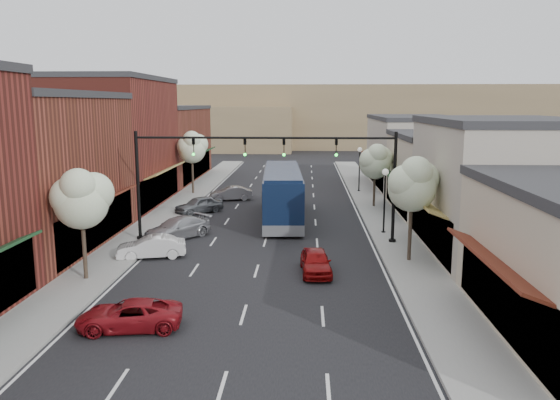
# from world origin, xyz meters

# --- Properties ---
(ground) EXTENTS (160.00, 160.00, 0.00)m
(ground) POSITION_xyz_m (0.00, 0.00, 0.00)
(ground) COLOR black
(ground) RESTS_ON ground
(sidewalk_left) EXTENTS (2.80, 73.00, 0.15)m
(sidewalk_left) POSITION_xyz_m (-8.40, 18.50, 0.07)
(sidewalk_left) COLOR gray
(sidewalk_left) RESTS_ON ground
(sidewalk_right) EXTENTS (2.80, 73.00, 0.15)m
(sidewalk_right) POSITION_xyz_m (8.40, 18.50, 0.07)
(sidewalk_right) COLOR gray
(sidewalk_right) RESTS_ON ground
(curb_left) EXTENTS (0.25, 73.00, 0.17)m
(curb_left) POSITION_xyz_m (-7.00, 18.50, 0.07)
(curb_left) COLOR gray
(curb_left) RESTS_ON ground
(curb_right) EXTENTS (0.25, 73.00, 0.17)m
(curb_right) POSITION_xyz_m (7.00, 18.50, 0.07)
(curb_right) COLOR gray
(curb_right) RESTS_ON ground
(bldg_left_midnear) EXTENTS (10.14, 14.10, 9.40)m
(bldg_left_midnear) POSITION_xyz_m (-14.23, 6.00, 4.66)
(bldg_left_midnear) COLOR brown
(bldg_left_midnear) RESTS_ON ground
(bldg_left_midfar) EXTENTS (10.14, 14.10, 10.90)m
(bldg_left_midfar) POSITION_xyz_m (-14.24, 20.00, 5.40)
(bldg_left_midfar) COLOR maroon
(bldg_left_midfar) RESTS_ON ground
(bldg_left_far) EXTENTS (10.14, 18.10, 8.40)m
(bldg_left_far) POSITION_xyz_m (-14.22, 36.00, 4.16)
(bldg_left_far) COLOR brown
(bldg_left_far) RESTS_ON ground
(bldg_right_midnear) EXTENTS (9.14, 12.10, 7.90)m
(bldg_right_midnear) POSITION_xyz_m (13.72, 6.00, 3.91)
(bldg_right_midnear) COLOR #A59B8D
(bldg_right_midnear) RESTS_ON ground
(bldg_right_midfar) EXTENTS (9.14, 12.10, 6.40)m
(bldg_right_midfar) POSITION_xyz_m (13.70, 18.00, 3.17)
(bldg_right_midfar) COLOR #BAA994
(bldg_right_midfar) RESTS_ON ground
(bldg_right_far) EXTENTS (9.14, 16.10, 7.40)m
(bldg_right_far) POSITION_xyz_m (13.71, 32.00, 3.66)
(bldg_right_far) COLOR #A59B8D
(bldg_right_far) RESTS_ON ground
(hill_far) EXTENTS (120.00, 30.00, 12.00)m
(hill_far) POSITION_xyz_m (0.00, 90.00, 6.00)
(hill_far) COLOR #7A6647
(hill_far) RESTS_ON ground
(hill_near) EXTENTS (50.00, 20.00, 8.00)m
(hill_near) POSITION_xyz_m (-25.00, 78.00, 4.00)
(hill_near) COLOR #7A6647
(hill_near) RESTS_ON ground
(signal_mast_right) EXTENTS (8.22, 0.46, 7.00)m
(signal_mast_right) POSITION_xyz_m (5.62, 8.00, 4.62)
(signal_mast_right) COLOR black
(signal_mast_right) RESTS_ON ground
(signal_mast_left) EXTENTS (8.22, 0.46, 7.00)m
(signal_mast_left) POSITION_xyz_m (-5.62, 8.00, 4.62)
(signal_mast_left) COLOR black
(signal_mast_left) RESTS_ON ground
(tree_right_near) EXTENTS (2.85, 2.65, 5.95)m
(tree_right_near) POSITION_xyz_m (8.35, 3.94, 4.45)
(tree_right_near) COLOR #47382B
(tree_right_near) RESTS_ON ground
(tree_right_far) EXTENTS (2.85, 2.65, 5.43)m
(tree_right_far) POSITION_xyz_m (8.35, 19.94, 3.99)
(tree_right_far) COLOR #47382B
(tree_right_far) RESTS_ON ground
(tree_left_near) EXTENTS (2.85, 2.65, 5.69)m
(tree_left_near) POSITION_xyz_m (-8.25, -0.06, 4.22)
(tree_left_near) COLOR #47382B
(tree_left_near) RESTS_ON ground
(tree_left_far) EXTENTS (2.85, 2.65, 6.13)m
(tree_left_far) POSITION_xyz_m (-8.25, 25.94, 4.60)
(tree_left_far) COLOR #47382B
(tree_left_far) RESTS_ON ground
(lamp_post_near) EXTENTS (0.44, 0.44, 4.44)m
(lamp_post_near) POSITION_xyz_m (7.80, 10.50, 3.01)
(lamp_post_near) COLOR black
(lamp_post_near) RESTS_ON ground
(lamp_post_far) EXTENTS (0.44, 0.44, 4.44)m
(lamp_post_far) POSITION_xyz_m (7.80, 28.00, 3.01)
(lamp_post_far) COLOR black
(lamp_post_far) RESTS_ON ground
(coach_bus) EXTENTS (3.41, 12.67, 3.83)m
(coach_bus) POSITION_xyz_m (0.80, 14.93, 1.99)
(coach_bus) COLOR #0D1A36
(coach_bus) RESTS_ON ground
(red_hatchback) EXTENTS (1.74, 3.81, 1.27)m
(red_hatchback) POSITION_xyz_m (3.10, 1.74, 0.63)
(red_hatchback) COLOR maroon
(red_hatchback) RESTS_ON ground
(parked_car_a) EXTENTS (4.30, 2.43, 1.13)m
(parked_car_a) POSITION_xyz_m (-4.28, -5.65, 0.57)
(parked_car_a) COLOR maroon
(parked_car_a) RESTS_ON ground
(parked_car_b) EXTENTS (4.06, 2.27, 1.27)m
(parked_car_b) POSITION_xyz_m (-6.20, 4.20, 0.63)
(parked_car_b) COLOR silver
(parked_car_b) RESTS_ON ground
(parked_car_c) EXTENTS (4.48, 4.90, 1.38)m
(parked_car_c) POSITION_xyz_m (-5.76, 8.70, 0.69)
(parked_car_c) COLOR #9FA0A5
(parked_car_c) RESTS_ON ground
(parked_car_d) EXTENTS (3.98, 3.86, 1.35)m
(parked_car_d) POSITION_xyz_m (-5.96, 17.00, 0.67)
(parked_car_d) COLOR slate
(parked_car_d) RESTS_ON ground
(parked_car_e) EXTENTS (4.00, 2.18, 1.25)m
(parked_car_e) POSITION_xyz_m (-4.20, 22.92, 0.63)
(parked_car_e) COLOR #98979C
(parked_car_e) RESTS_ON ground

